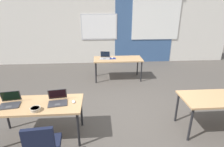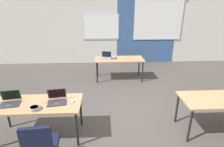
# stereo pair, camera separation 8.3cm
# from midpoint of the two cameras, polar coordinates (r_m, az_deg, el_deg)

# --- Properties ---
(ground_plane) EXTENTS (24.00, 24.00, 0.00)m
(ground_plane) POSITION_cam_midpoint_polar(r_m,az_deg,el_deg) (4.27, 4.34, -13.00)
(ground_plane) COLOR #47423D
(back_wall_assembly) EXTENTS (10.00, 0.27, 2.80)m
(back_wall_assembly) POSITION_cam_midpoint_polar(r_m,az_deg,el_deg) (7.78, 0.38, 13.81)
(back_wall_assembly) COLOR silver
(back_wall_assembly) RESTS_ON ground
(desk_near_left) EXTENTS (1.60, 0.70, 0.72)m
(desk_near_left) POSITION_cam_midpoint_polar(r_m,az_deg,el_deg) (3.57, -23.22, -9.72)
(desk_near_left) COLOR tan
(desk_near_left) RESTS_ON ground
(desk_near_right) EXTENTS (1.60, 0.70, 0.72)m
(desk_near_right) POSITION_cam_midpoint_polar(r_m,az_deg,el_deg) (4.09, 31.23, -7.20)
(desk_near_right) COLOR tan
(desk_near_right) RESTS_ON ground
(desk_far_center) EXTENTS (1.60, 0.70, 0.72)m
(desk_far_center) POSITION_cam_midpoint_polar(r_m,az_deg,el_deg) (5.98, 1.50, 4.24)
(desk_far_center) COLOR tan
(desk_far_center) RESTS_ON ground
(laptop_near_left_end) EXTENTS (0.37, 0.34, 0.23)m
(laptop_near_left_end) POSITION_cam_midpoint_polar(r_m,az_deg,el_deg) (3.71, -30.26, -7.90)
(laptop_near_left_end) COLOR #333338
(laptop_near_left_end) RESTS_ON desk_near_left
(laptop_near_left_inner) EXTENTS (0.37, 0.34, 0.23)m
(laptop_near_left_inner) POSITION_cam_midpoint_polar(r_m,az_deg,el_deg) (3.44, -17.57, -8.06)
(laptop_near_left_inner) COLOR #333338
(laptop_near_left_inner) RESTS_ON desk_near_left
(mouse_near_left_inner) EXTENTS (0.07, 0.11, 0.03)m
(mouse_near_left_inner) POSITION_cam_midpoint_polar(r_m,az_deg,el_deg) (3.38, -12.82, -8.72)
(mouse_near_left_inner) COLOR silver
(mouse_near_left_inner) RESTS_ON desk_near_left
(laptop_far_left) EXTENTS (0.36, 0.33, 0.23)m
(laptop_far_left) POSITION_cam_midpoint_polar(r_m,az_deg,el_deg) (5.96, -2.66, 5.26)
(laptop_far_left) COLOR #9E9EA3
(laptop_far_left) RESTS_ON desk_far_center
(mousepad_far_left) EXTENTS (0.22, 0.19, 0.00)m
(mousepad_far_left) POSITION_cam_midpoint_polar(r_m,az_deg,el_deg) (5.96, -0.29, 4.82)
(mousepad_far_left) COLOR navy
(mousepad_far_left) RESTS_ON desk_far_center
(mouse_far_left) EXTENTS (0.07, 0.11, 0.03)m
(mouse_far_left) POSITION_cam_midpoint_polar(r_m,az_deg,el_deg) (5.96, -0.29, 4.99)
(mouse_far_left) COLOR silver
(mouse_far_left) RESTS_ON mousepad_far_left
(snack_bowl) EXTENTS (0.18, 0.18, 0.06)m
(snack_bowl) POSITION_cam_midpoint_polar(r_m,az_deg,el_deg) (3.33, -23.87, -10.26)
(snack_bowl) COLOR tan
(snack_bowl) RESTS_ON desk_near_left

